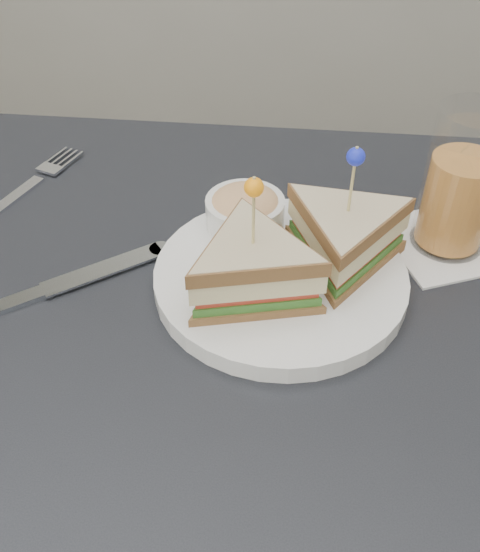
% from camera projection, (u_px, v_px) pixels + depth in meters
% --- Properties ---
extents(table, '(0.80, 0.80, 0.75)m').
position_uv_depth(table, '(230.00, 370.00, 0.66)').
color(table, black).
rests_on(table, ground).
extents(plate_meal, '(0.32, 0.32, 0.15)m').
position_uv_depth(plate_meal, '(289.00, 253.00, 0.62)').
color(plate_meal, white).
rests_on(plate_meal, table).
extents(cutlery_fork, '(0.09, 0.21, 0.01)m').
position_uv_depth(cutlery_fork, '(28.00, 186.00, 0.78)').
color(cutlery_fork, white).
rests_on(cutlery_fork, table).
extents(cutlery_knife, '(0.21, 0.16, 0.01)m').
position_uv_depth(cutlery_knife, '(53.00, 288.00, 0.63)').
color(cutlery_knife, silver).
rests_on(cutlery_knife, table).
extents(drink_set, '(0.17, 0.17, 0.16)m').
position_uv_depth(drink_set, '(460.00, 190.00, 0.65)').
color(drink_set, white).
rests_on(drink_set, table).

